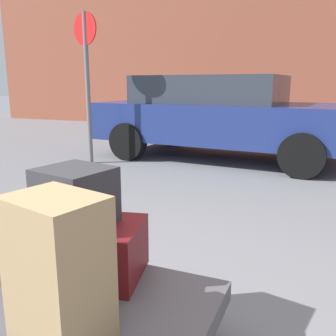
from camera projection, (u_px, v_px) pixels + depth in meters
luggage_cart at (68, 311)px, 1.69m from camera, size 1.32×0.85×0.34m
suitcase_maroon_rear_left at (78, 249)px, 1.86m from camera, size 0.70×0.51×0.28m
suitcase_tan_center at (59, 270)px, 1.36m from camera, size 0.40×0.34×0.56m
duffel_bag_charcoal_topmost_pile at (75, 196)px, 1.79m from camera, size 0.38×0.36×0.28m
parked_car at (220, 115)px, 6.39m from camera, size 4.41×2.16×1.42m
no_parking_sign at (87, 72)px, 5.81m from camera, size 0.49×0.15×2.36m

